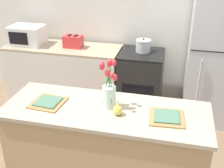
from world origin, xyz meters
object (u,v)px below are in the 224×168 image
(toaster, at_px, (73,41))
(cooking_pot, at_px, (143,46))
(microwave, at_px, (27,35))
(plate_setting_left, at_px, (48,102))
(pear_figurine, at_px, (118,109))
(stove_range, at_px, (140,82))
(refrigerator, at_px, (215,59))
(flower_vase, at_px, (109,91))
(plate_setting_right, at_px, (167,117))

(toaster, relative_size, cooking_pot, 1.34)
(microwave, bearing_deg, toaster, 1.17)
(plate_setting_left, height_order, cooking_pot, cooking_pot)
(pear_figurine, bearing_deg, stove_range, 90.84)
(refrigerator, bearing_deg, stove_range, -179.96)
(pear_figurine, distance_m, plate_setting_left, 0.65)
(flower_vase, distance_m, pear_figurine, 0.19)
(plate_setting_left, distance_m, plate_setting_right, 1.05)
(stove_range, relative_size, pear_figurine, 6.75)
(cooking_pot, xyz_separation_m, microwave, (-1.71, -0.06, 0.05))
(stove_range, relative_size, toaster, 3.15)
(refrigerator, distance_m, flower_vase, 1.88)
(plate_setting_left, distance_m, toaster, 1.68)
(plate_setting_right, relative_size, cooking_pot, 1.46)
(refrigerator, relative_size, toaster, 6.23)
(refrigerator, bearing_deg, pear_figurine, -119.02)
(refrigerator, height_order, pear_figurine, refrigerator)
(microwave, bearing_deg, plate_setting_left, -56.52)
(pear_figurine, xyz_separation_m, cooking_pot, (-0.02, 1.72, -0.01))
(cooking_pot, bearing_deg, flower_vase, -93.00)
(stove_range, distance_m, microwave, 1.80)
(stove_range, bearing_deg, toaster, 179.21)
(refrigerator, relative_size, pear_figurine, 13.35)
(plate_setting_left, bearing_deg, toaster, 102.68)
(flower_vase, bearing_deg, refrigerator, 56.57)
(plate_setting_left, bearing_deg, flower_vase, 7.26)
(plate_setting_right, distance_m, toaster, 2.17)
(flower_vase, bearing_deg, plate_setting_right, -7.90)
(plate_setting_right, height_order, cooking_pot, cooking_pot)
(plate_setting_right, bearing_deg, stove_range, 104.71)
(flower_vase, distance_m, plate_setting_left, 0.57)
(refrigerator, relative_size, flower_vase, 4.04)
(microwave, bearing_deg, refrigerator, 0.03)
(stove_range, xyz_separation_m, microwave, (-1.70, -0.00, 0.58))
(pear_figurine, relative_size, microwave, 0.27)
(pear_figurine, bearing_deg, microwave, 136.00)
(stove_range, relative_size, plate_setting_right, 2.90)
(plate_setting_left, height_order, toaster, toaster)
(plate_setting_left, xyz_separation_m, toaster, (-0.37, 1.64, 0.04))
(plate_setting_left, bearing_deg, plate_setting_right, 0.00)
(plate_setting_left, bearing_deg, stove_range, 68.92)
(stove_range, xyz_separation_m, refrigerator, (0.95, 0.00, 0.43))
(flower_vase, xyz_separation_m, microwave, (-1.62, 1.55, -0.06))
(flower_vase, distance_m, toaster, 1.82)
(stove_range, distance_m, pear_figurine, 1.75)
(refrigerator, xyz_separation_m, flower_vase, (-1.03, -1.56, 0.21))
(flower_vase, relative_size, pear_figurine, 3.31)
(stove_range, bearing_deg, plate_setting_left, -111.08)
(toaster, xyz_separation_m, cooking_pot, (1.00, 0.04, -0.00))
(plate_setting_left, bearing_deg, cooking_pot, 69.35)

